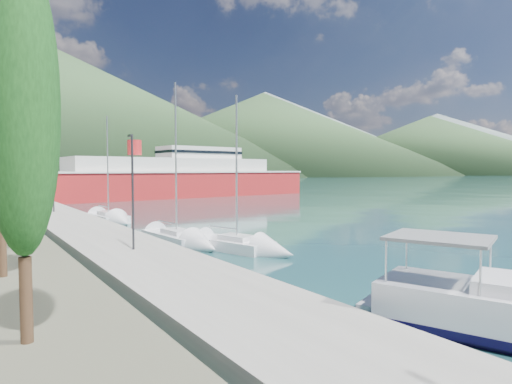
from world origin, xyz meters
TOP-DOWN VIEW (x-y plane):
  - ground at (0.00, 120.00)m, footprint 1400.00×1400.00m
  - quay at (-9.00, 26.00)m, footprint 5.00×88.00m
  - hills_far at (138.59, 618.73)m, footprint 1480.00×900.00m
  - hills_near at (98.04, 372.50)m, footprint 1010.00×520.00m
  - lamp_posts at (-9.00, 13.58)m, footprint 0.15×45.41m
  - sailboat_near at (-2.02, 11.23)m, footprint 4.12×7.56m
  - sailboat_mid at (-4.29, 15.55)m, footprint 2.82×8.28m
  - sailboat_far at (-4.90, 30.04)m, footprint 3.16×7.69m
  - ferry at (15.62, 63.37)m, footprint 54.23×14.75m

SIDE VIEW (x-z plane):
  - ground at x=0.00m, z-range 0.00..0.00m
  - sailboat_near at x=-2.02m, z-range -4.92..5.49m
  - sailboat_mid at x=-4.29m, z-range -5.56..6.14m
  - sailboat_far at x=-4.90m, z-range -5.19..5.81m
  - quay at x=-9.00m, z-range 0.00..0.80m
  - ferry at x=15.62m, z-range -2.08..8.57m
  - lamp_posts at x=-9.00m, z-range 1.05..7.11m
  - hills_near at x=98.04m, z-range -8.32..106.68m
  - hills_far at x=138.59m, z-range -12.61..167.39m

